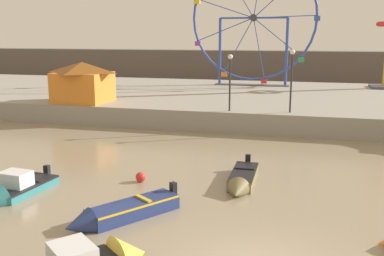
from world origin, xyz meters
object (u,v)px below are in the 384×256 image
at_px(motorboat_teal_painted, 10,191).
at_px(carnival_booth_orange_canopy, 83,81).
at_px(motorboat_olive_wood, 242,180).
at_px(ferris_wheel_blue_frame, 254,20).
at_px(motorboat_navy_blue, 119,213).
at_px(promenade_lamp_far, 230,74).
at_px(mooring_buoy_orange, 141,177).
at_px(promenade_lamp_near, 292,72).

distance_m(motorboat_teal_painted, carnival_booth_orange_canopy, 16.71).
bearing_deg(motorboat_olive_wood, motorboat_teal_painted, -67.99).
xyz_separation_m(motorboat_teal_painted, ferris_wheel_blue_frame, (5.77, 30.30, 7.49)).
height_order(motorboat_teal_painted, motorboat_olive_wood, motorboat_teal_painted).
height_order(motorboat_navy_blue, promenade_lamp_far, promenade_lamp_far).
relative_size(motorboat_navy_blue, mooring_buoy_orange, 9.30).
bearing_deg(motorboat_olive_wood, mooring_buoy_orange, -83.22).
bearing_deg(ferris_wheel_blue_frame, promenade_lamp_near, -74.00).
height_order(motorboat_navy_blue, motorboat_olive_wood, motorboat_navy_blue).
bearing_deg(carnival_booth_orange_canopy, ferris_wheel_blue_frame, 56.33).
distance_m(motorboat_navy_blue, motorboat_olive_wood, 5.92).
height_order(carnival_booth_orange_canopy, promenade_lamp_near, promenade_lamp_near).
bearing_deg(mooring_buoy_orange, promenade_lamp_far, 80.33).
relative_size(motorboat_olive_wood, carnival_booth_orange_canopy, 0.98).
relative_size(motorboat_teal_painted, motorboat_navy_blue, 0.96).
relative_size(motorboat_teal_painted, promenade_lamp_near, 0.97).
bearing_deg(motorboat_navy_blue, mooring_buoy_orange, -134.18).
height_order(motorboat_navy_blue, carnival_booth_orange_canopy, carnival_booth_orange_canopy).
relative_size(motorboat_teal_painted, ferris_wheel_blue_frame, 0.31).
height_order(ferris_wheel_blue_frame, mooring_buoy_orange, ferris_wheel_blue_frame).
distance_m(motorboat_teal_painted, motorboat_olive_wood, 9.46).
bearing_deg(motorboat_teal_painted, carnival_booth_orange_canopy, -155.92).
xyz_separation_m(ferris_wheel_blue_frame, promenade_lamp_near, (4.42, -15.41, -3.74)).
height_order(motorboat_olive_wood, mooring_buoy_orange, motorboat_olive_wood).
bearing_deg(ferris_wheel_blue_frame, promenade_lamp_far, -88.19).
height_order(motorboat_navy_blue, ferris_wheel_blue_frame, ferris_wheel_blue_frame).
distance_m(motorboat_navy_blue, ferris_wheel_blue_frame, 32.19).
distance_m(motorboat_olive_wood, mooring_buoy_orange, 4.42).
bearing_deg(motorboat_navy_blue, ferris_wheel_blue_frame, -146.19).
bearing_deg(promenade_lamp_near, motorboat_olive_wood, -97.56).
bearing_deg(motorboat_olive_wood, carnival_booth_orange_canopy, -132.09).
relative_size(ferris_wheel_blue_frame, promenade_lamp_far, 3.41).
height_order(motorboat_olive_wood, ferris_wheel_blue_frame, ferris_wheel_blue_frame).
bearing_deg(motorboat_navy_blue, promenade_lamp_near, -162.69).
bearing_deg(motorboat_navy_blue, motorboat_olive_wood, 177.70).
height_order(carnival_booth_orange_canopy, promenade_lamp_far, promenade_lamp_far).
bearing_deg(carnival_booth_orange_canopy, motorboat_teal_painted, -69.21).
relative_size(ferris_wheel_blue_frame, mooring_buoy_orange, 28.84).
height_order(motorboat_navy_blue, promenade_lamp_near, promenade_lamp_near).
bearing_deg(motorboat_navy_blue, motorboat_teal_painted, -66.13).
distance_m(motorboat_olive_wood, promenade_lamp_near, 11.90).
bearing_deg(motorboat_olive_wood, motorboat_navy_blue, -38.35).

